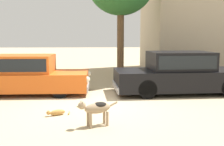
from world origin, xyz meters
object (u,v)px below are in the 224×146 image
parked_sedan_second (180,73)px  stray_dog_spotted (96,108)px  parked_sedan_nearest (25,75)px  stray_cat (57,112)px

parked_sedan_second → stray_dog_spotted: bearing=-132.9°
parked_sedan_nearest → parked_sedan_second: size_ratio=0.93×
stray_dog_spotted → stray_cat: size_ratio=1.68×
parked_sedan_nearest → stray_cat: parked_sedan_nearest is taller
stray_dog_spotted → parked_sedan_second: bearing=-153.0°
parked_sedan_second → parked_sedan_nearest: bearing=175.9°
parked_sedan_nearest → parked_sedan_second: bearing=-1.1°
parked_sedan_nearest → parked_sedan_second: 5.52m
parked_sedan_nearest → parked_sedan_second: parked_sedan_second is taller
parked_sedan_nearest → stray_dog_spotted: size_ratio=4.76×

